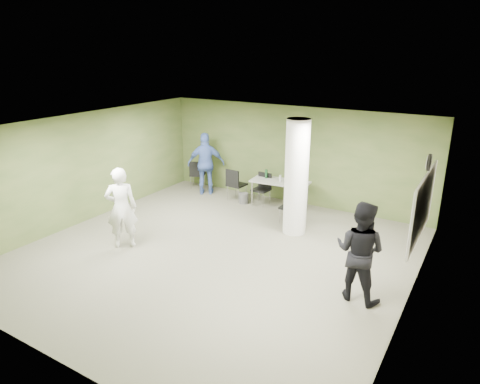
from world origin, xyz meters
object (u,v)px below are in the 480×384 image
Objects in this scene: man_black at (360,251)px; man_blue at (206,164)px; chair_back_left at (197,172)px; woman_white at (121,208)px; folding_table at (280,183)px.

man_black is 0.97× the size of man_blue.
woman_white reaches higher than chair_back_left.
man_black is at bearing 116.67° from man_blue.
folding_table is 4.79m from man_black.
folding_table is at bearing -157.49° from woman_white.
chair_back_left is at bearing -118.19° from woman_white.
man_blue is (0.58, -0.29, 0.42)m from chair_back_left.
woman_white is (1.12, -4.31, 0.41)m from chair_back_left.
woman_white is at bearing 65.05° from man_blue.
chair_back_left is 0.48× the size of man_blue.
chair_back_left is at bearing 171.26° from folding_table.
woman_white is 1.01× the size of man_black.
woman_white is 5.21m from man_black.
chair_back_left is 0.49× the size of man_black.
woman_white is 4.06m from man_blue.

